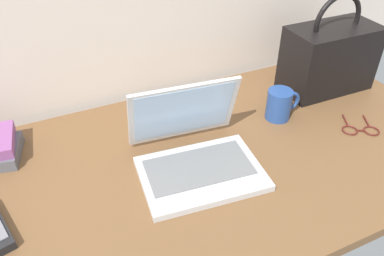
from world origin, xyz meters
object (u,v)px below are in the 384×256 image
at_px(laptop, 194,152).
at_px(eyeglasses, 360,130).
at_px(remote_control_near, 160,115).
at_px(coffee_mug, 280,104).
at_px(handbag, 329,57).

relative_size(laptop, eyeglasses, 2.49).
distance_m(remote_control_near, eyeglasses, 0.61).
bearing_deg(eyeglasses, remote_control_near, 149.03).
relative_size(coffee_mug, handbag, 0.35).
bearing_deg(remote_control_near, eyeglasses, -30.97).
xyz_separation_m(laptop, handbag, (0.59, 0.18, 0.07)).
bearing_deg(remote_control_near, coffee_mug, -23.76).
distance_m(coffee_mug, remote_control_near, 0.37).
distance_m(laptop, eyeglasses, 0.52).
relative_size(remote_control_near, eyeglasses, 1.23).
xyz_separation_m(eyeglasses, handbag, (0.07, 0.25, 0.11)).
height_order(laptop, handbag, handbag).
bearing_deg(handbag, laptop, -162.94).
distance_m(laptop, coffee_mug, 0.35).
bearing_deg(coffee_mug, eyeglasses, -41.90).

